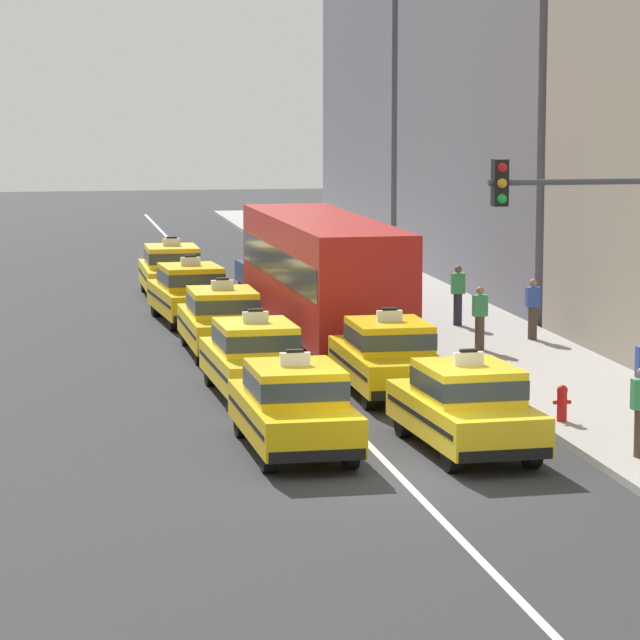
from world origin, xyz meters
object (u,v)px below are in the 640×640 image
taxi_right_nearest (466,406)px  pedestrian_mid_block (458,295)px  taxi_left_fourth (190,292)px  bus_right_third (323,270)px  sedan_right_fourth (274,270)px  taxi_left_second (255,357)px  taxi_right_second (388,356)px  pedestrian_near_crosswalk (480,318)px  fire_hydrant (562,401)px  taxi_left_third (222,320)px  taxi_left_fifth (172,270)px  taxi_left_nearest (294,406)px  traffic_light_pole (595,266)px  pedestrian_by_storefront (533,309)px

taxi_right_nearest → pedestrian_mid_block: (3.81, 15.08, 0.11)m
taxi_left_fourth → bus_right_third: size_ratio=0.42×
bus_right_third → sedan_right_fourth: 9.07m
taxi_left_second → taxi_right_second: size_ratio=1.01×
taxi_right_nearest → pedestrian_near_crosswalk: size_ratio=2.91×
taxi_left_fourth → fire_hydrant: size_ratio=6.41×
taxi_right_second → bus_right_third: bearing=89.3°
taxi_left_third → taxi_left_fifth: bearing=91.1°
taxi_left_nearest → taxi_left_third: 11.62m
taxi_left_third → sedan_right_fourth: taxi_left_third is taller
taxi_left_nearest → traffic_light_pole: traffic_light_pole is taller
taxi_left_nearest → pedestrian_by_storefront: size_ratio=2.90×
taxi_left_fifth → traffic_light_pole: traffic_light_pole is taller
taxi_right_nearest → taxi_left_fifth: bearing=98.0°
sedan_right_fourth → traffic_light_pole: bearing=-87.2°
taxi_left_third → bus_right_third: (3.01, 2.40, 0.94)m
taxi_left_second → pedestrian_near_crosswalk: bearing=36.2°
taxi_right_nearest → fire_hydrant: taxi_right_nearest is taller
taxi_left_fifth → sedan_right_fourth: size_ratio=1.04×
traffic_light_pole → taxi_left_second: bearing=114.5°
taxi_left_third → pedestrian_mid_block: 7.51m
sedan_right_fourth → pedestrian_by_storefront: bearing=-65.6°
bus_right_third → taxi_right_second: bearing=-90.7°
taxi_left_nearest → pedestrian_mid_block: bearing=64.5°
taxi_left_fourth → taxi_right_nearest: same height
taxi_right_second → pedestrian_near_crosswalk: 6.05m
pedestrian_near_crosswalk → fire_hydrant: 9.10m
taxi_left_fifth → fire_hydrant: taxi_left_fifth is taller
taxi_right_nearest → pedestrian_near_crosswalk: bearing=73.2°
taxi_left_second → traffic_light_pole: 10.88m
taxi_right_second → pedestrian_near_crosswalk: taxi_right_second is taller
sedan_right_fourth → fire_hydrant: sedan_right_fourth is taller
taxi_left_nearest → sedan_right_fourth: taxi_left_nearest is taller
taxi_left_nearest → taxi_left_fifth: same height
taxi_left_nearest → taxi_right_second: (2.95, 5.33, 0.00)m
pedestrian_near_crosswalk → pedestrian_mid_block: bearing=82.6°
sedan_right_fourth → fire_hydrant: (2.49, -21.78, -0.30)m
taxi_right_nearest → pedestrian_by_storefront: (5.09, 12.25, 0.07)m
taxi_right_nearest → pedestrian_mid_block: bearing=75.8°
taxi_left_nearest → taxi_right_nearest: same height
taxi_left_nearest → taxi_left_second: (0.05, 5.66, 0.00)m
taxi_left_nearest → pedestrian_near_crosswalk: size_ratio=2.88×
taxi_left_fourth → pedestrian_by_storefront: (8.41, -5.65, 0.07)m
taxi_left_fifth → bus_right_third: 9.86m
taxi_left_second → fire_hydrant: (5.53, -4.41, -0.33)m
taxi_left_third → taxi_right_second: 6.92m
bus_right_third → traffic_light_pole: (1.34, -17.89, 2.00)m
taxi_left_third → taxi_right_nearest: same height
taxi_right_nearest → bus_right_third: bearing=90.3°
sedan_right_fourth → pedestrian_mid_block: bearing=-65.5°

